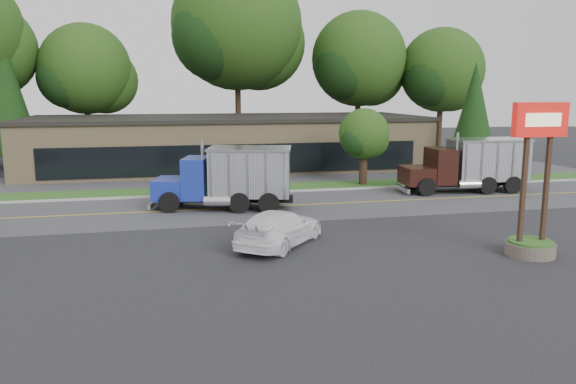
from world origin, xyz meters
The scene contains 18 objects.
ground centered at (0.00, 0.00, 0.00)m, with size 140.00×140.00×0.00m, color #313135.
road centered at (0.00, 9.00, 0.00)m, with size 60.00×8.00×0.02m, color #56565B.
center_line centered at (0.00, 9.00, 0.00)m, with size 60.00×0.12×0.01m, color gold.
curb centered at (0.00, 13.20, 0.00)m, with size 60.00×0.30×0.12m, color #9E9E99.
grass_verge centered at (0.00, 15.00, 0.00)m, with size 60.00×3.40×0.03m, color #2D541C.
far_parking centered at (0.00, 20.00, 0.00)m, with size 60.00×7.00×0.02m, color #56565B.
strip_mall centered at (2.00, 26.00, 2.00)m, with size 32.00×12.00×4.00m, color tan.
bilo_sign centered at (10.50, -2.50, 2.02)m, with size 2.20×1.90×5.95m.
tree_far_b centered at (-9.87, 34.10, 7.95)m, with size 8.73×8.22×12.46m.
tree_far_c centered at (4.20, 34.16, 12.01)m, with size 13.19×12.42×18.82m.
tree_far_d centered at (16.15, 33.12, 9.05)m, with size 9.94×9.35×14.18m.
tree_far_e centered at (24.13, 31.11, 8.02)m, with size 8.81×8.29×12.57m.
evergreen_left centered at (-16.00, 30.00, 6.36)m, with size 5.09×5.09×11.58m.
evergreen_right centered at (20.00, 18.00, 4.70)m, with size 3.77×3.77×8.56m.
tree_verge centered at (10.06, 15.04, 3.32)m, with size 3.66×3.45×5.23m.
dump_truck_blue centered at (0.16, 8.90, 1.80)m, with size 7.78×4.29×3.36m.
dump_truck_maroon centered at (15.75, 10.89, 1.80)m, with size 8.18×3.19×3.36m.
rally_car centered at (1.18, 1.09, 0.74)m, with size 2.08×5.11×1.48m, color white.
Camera 1 is at (-3.47, -21.15, 6.36)m, focal length 35.00 mm.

